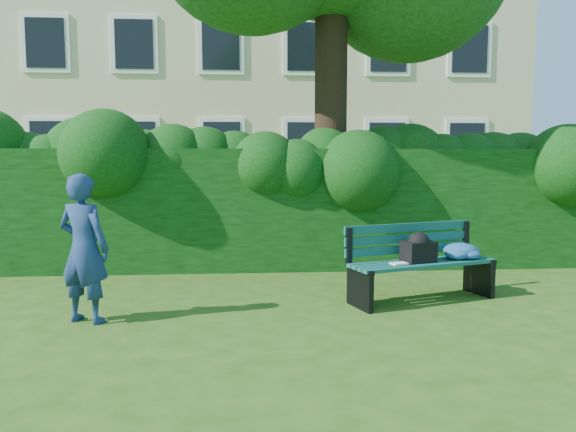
{
  "coord_description": "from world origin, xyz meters",
  "views": [
    {
      "loc": [
        -0.52,
        -6.33,
        1.69
      ],
      "look_at": [
        0.0,
        0.6,
        0.95
      ],
      "focal_mm": 35.0,
      "sensor_mm": 36.0,
      "label": 1
    }
  ],
  "objects": [
    {
      "name": "park_bench",
      "position": [
        1.64,
        0.06,
        0.5
      ],
      "size": [
        1.85,
        1.08,
        0.89
      ],
      "rotation": [
        0.0,
        0.0,
        0.32
      ],
      "color": "#0D433B",
      "rests_on": "ground"
    },
    {
      "name": "man_reading",
      "position": [
        -2.16,
        -0.59,
        0.76
      ],
      "size": [
        0.65,
        0.55,
        1.52
      ],
      "primitive_type": "imported",
      "rotation": [
        0.0,
        0.0,
        2.76
      ],
      "color": "navy",
      "rests_on": "ground"
    },
    {
      "name": "ground",
      "position": [
        0.0,
        0.0,
        0.0
      ],
      "size": [
        80.0,
        80.0,
        0.0
      ],
      "primitive_type": "plane",
      "color": "#25520F",
      "rests_on": "ground"
    },
    {
      "name": "hedge",
      "position": [
        0.0,
        2.2,
        0.9
      ],
      "size": [
        10.0,
        1.0,
        1.8
      ],
      "color": "black",
      "rests_on": "ground"
    },
    {
      "name": "apartment_building",
      "position": [
        -0.0,
        13.99,
        6.0
      ],
      "size": [
        16.0,
        8.08,
        12.0
      ],
      "color": "beige",
      "rests_on": "ground"
    }
  ]
}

